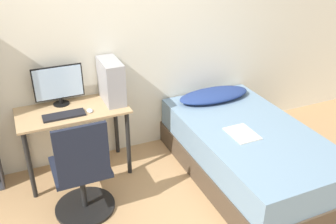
# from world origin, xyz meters

# --- Properties ---
(wall_back) EXTENTS (8.00, 0.05, 2.50)m
(wall_back) POSITION_xyz_m (0.00, 1.46, 1.25)
(wall_back) COLOR silver
(wall_back) RESTS_ON ground_plane
(desk) EXTENTS (1.05, 0.53, 0.74)m
(desk) POSITION_xyz_m (-0.44, 1.17, 0.61)
(desk) COLOR tan
(desk) RESTS_ON ground_plane
(office_chair) EXTENTS (0.54, 0.54, 0.98)m
(office_chair) POSITION_xyz_m (-0.51, 0.54, 0.38)
(office_chair) COLOR black
(office_chair) RESTS_ON ground_plane
(bed) EXTENTS (1.12, 1.97, 0.54)m
(bed) POSITION_xyz_m (1.14, 0.45, 0.27)
(bed) COLOR #4C3D2D
(bed) RESTS_ON ground_plane
(pillow) EXTENTS (0.85, 0.36, 0.11)m
(pillow) POSITION_xyz_m (1.14, 1.17, 0.60)
(pillow) COLOR navy
(pillow) RESTS_ON bed
(magazine) EXTENTS (0.24, 0.32, 0.01)m
(magazine) POSITION_xyz_m (1.00, 0.39, 0.55)
(magazine) COLOR silver
(magazine) RESTS_ON bed
(monitor) EXTENTS (0.48, 0.16, 0.40)m
(monitor) POSITION_xyz_m (-0.51, 1.33, 0.95)
(monitor) COLOR black
(monitor) RESTS_ON desk
(keyboard) EXTENTS (0.39, 0.14, 0.02)m
(keyboard) POSITION_xyz_m (-0.54, 1.06, 0.75)
(keyboard) COLOR black
(keyboard) RESTS_ON desk
(pc_tower) EXTENTS (0.18, 0.40, 0.42)m
(pc_tower) POSITION_xyz_m (-0.03, 1.21, 0.95)
(pc_tower) COLOR #99999E
(pc_tower) RESTS_ON desk
(mouse) EXTENTS (0.06, 0.09, 0.02)m
(mouse) POSITION_xyz_m (-0.29, 1.06, 0.75)
(mouse) COLOR silver
(mouse) RESTS_ON desk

